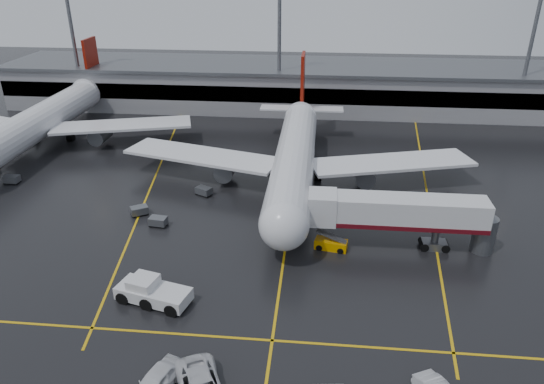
# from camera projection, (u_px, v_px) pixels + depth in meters

# --- Properties ---
(ground) EXTENTS (220.00, 220.00, 0.00)m
(ground) POSITION_uv_depth(u_px,v_px,m) (290.00, 215.00, 61.29)
(ground) COLOR black
(ground) RESTS_ON ground
(apron_line_centre) EXTENTS (0.25, 90.00, 0.02)m
(apron_line_centre) POSITION_uv_depth(u_px,v_px,m) (290.00, 215.00, 61.29)
(apron_line_centre) COLOR gold
(apron_line_centre) RESTS_ON ground
(apron_line_stop) EXTENTS (60.00, 0.25, 0.02)m
(apron_line_stop) POSITION_uv_depth(u_px,v_px,m) (272.00, 340.00, 41.56)
(apron_line_stop) COLOR gold
(apron_line_stop) RESTS_ON ground
(apron_line_left) EXTENTS (9.99, 69.35, 0.02)m
(apron_line_left) POSITION_uv_depth(u_px,v_px,m) (156.00, 176.00, 72.03)
(apron_line_left) COLOR gold
(apron_line_left) RESTS_ON ground
(apron_line_right) EXTENTS (7.57, 69.64, 0.02)m
(apron_line_right) POSITION_uv_depth(u_px,v_px,m) (426.00, 187.00, 68.65)
(apron_line_right) COLOR gold
(apron_line_right) RESTS_ON ground
(terminal) EXTENTS (122.00, 19.00, 8.60)m
(terminal) POSITION_uv_depth(u_px,v_px,m) (306.00, 86.00, 102.41)
(terminal) COLOR gray
(terminal) RESTS_ON ground
(light_mast_left) EXTENTS (3.00, 1.20, 25.45)m
(light_mast_left) POSITION_uv_depth(u_px,v_px,m) (73.00, 35.00, 96.69)
(light_mast_left) COLOR #595B60
(light_mast_left) RESTS_ON ground
(light_mast_mid) EXTENTS (3.00, 1.20, 25.45)m
(light_mast_mid) POSITION_uv_depth(u_px,v_px,m) (279.00, 38.00, 93.13)
(light_mast_mid) COLOR #595B60
(light_mast_mid) RESTS_ON ground
(light_mast_right) EXTENTS (3.00, 1.20, 25.45)m
(light_mast_right) POSITION_uv_depth(u_px,v_px,m) (532.00, 42.00, 89.13)
(light_mast_right) COLOR #595B60
(light_mast_right) RESTS_ON ground
(main_airliner) EXTENTS (48.80, 45.60, 14.10)m
(main_airliner) POSITION_uv_depth(u_px,v_px,m) (295.00, 154.00, 68.17)
(main_airliner) COLOR silver
(main_airliner) RESTS_ON ground
(second_airliner) EXTENTS (48.80, 45.60, 14.10)m
(second_airliner) POSITION_uv_depth(u_px,v_px,m) (45.00, 119.00, 82.66)
(second_airliner) COLOR silver
(second_airliner) RESTS_ON ground
(jet_bridge) EXTENTS (19.90, 3.40, 6.05)m
(jet_bridge) POSITION_uv_depth(u_px,v_px,m) (398.00, 214.00, 53.15)
(jet_bridge) COLOR silver
(jet_bridge) RESTS_ON ground
(pushback_tractor) EXTENTS (7.28, 4.41, 2.43)m
(pushback_tractor) POSITION_uv_depth(u_px,v_px,m) (152.00, 292.00, 45.88)
(pushback_tractor) COLOR silver
(pushback_tractor) RESTS_ON ground
(belt_loader) EXTENTS (3.66, 2.16, 2.18)m
(belt_loader) POSITION_uv_depth(u_px,v_px,m) (331.00, 244.00, 54.19)
(belt_loader) COLOR #D58A01
(belt_loader) RESTS_ON ground
(service_van_d) EXTENTS (3.63, 5.46, 1.73)m
(service_van_d) POSITION_uv_depth(u_px,v_px,m) (156.00, 382.00, 36.43)
(service_van_d) COLOR silver
(service_van_d) RESTS_ON ground
(baggage_cart_a) EXTENTS (2.14, 1.53, 1.12)m
(baggage_cart_a) POSITION_uv_depth(u_px,v_px,m) (158.00, 221.00, 58.66)
(baggage_cart_a) COLOR #595B60
(baggage_cart_a) RESTS_ON ground
(baggage_cart_b) EXTENTS (2.39, 2.17, 1.12)m
(baggage_cart_b) POSITION_uv_depth(u_px,v_px,m) (139.00, 210.00, 61.11)
(baggage_cart_b) COLOR #595B60
(baggage_cart_b) RESTS_ON ground
(baggage_cart_c) EXTENTS (2.37, 2.07, 1.12)m
(baggage_cart_c) POSITION_uv_depth(u_px,v_px,m) (204.00, 191.00, 66.08)
(baggage_cart_c) COLOR #595B60
(baggage_cart_c) RESTS_ON ground
(baggage_cart_e) EXTENTS (2.04, 1.37, 1.12)m
(baggage_cart_e) POSITION_uv_depth(u_px,v_px,m) (12.00, 179.00, 69.48)
(baggage_cart_e) COLOR #595B60
(baggage_cart_e) RESTS_ON ground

